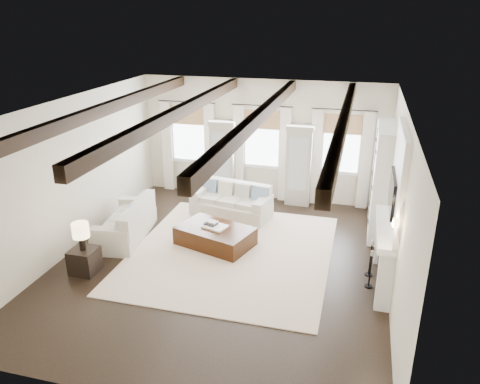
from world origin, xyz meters
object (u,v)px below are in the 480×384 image
(sofa_left, at_px, (128,223))
(ottoman, at_px, (215,236))
(side_table_back, at_px, (219,182))
(side_table_front, at_px, (85,261))
(sofa_back, at_px, (232,203))

(sofa_left, bearing_deg, ottoman, 4.05)
(sofa_left, relative_size, side_table_back, 3.24)
(side_table_front, relative_size, side_table_back, 0.79)
(side_table_back, bearing_deg, sofa_back, -60.51)
(sofa_left, distance_m, side_table_front, 1.60)
(ottoman, distance_m, side_table_back, 3.15)
(ottoman, xyz_separation_m, side_table_back, (-0.87, 3.03, 0.11))
(sofa_left, bearing_deg, side_table_front, -93.97)
(side_table_front, bearing_deg, side_table_back, 75.18)
(ottoman, bearing_deg, side_table_back, 123.23)
(ottoman, bearing_deg, side_table_front, -123.52)
(ottoman, height_order, side_table_front, side_table_front)
(sofa_back, distance_m, side_table_front, 3.94)
(sofa_back, height_order, side_table_back, sofa_back)
(sofa_back, bearing_deg, ottoman, -87.48)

